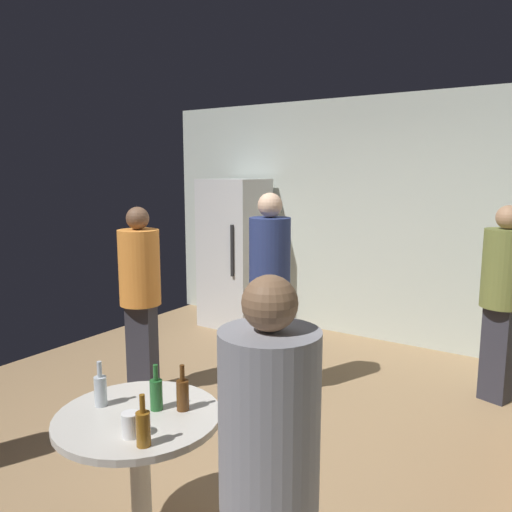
# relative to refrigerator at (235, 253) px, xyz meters

# --- Properties ---
(ground_plane) EXTENTS (5.20, 5.20, 0.10)m
(ground_plane) POSITION_rel_refrigerator_xyz_m (1.51, -2.20, -0.95)
(ground_plane) COLOR #9E7C56
(wall_back) EXTENTS (5.32, 0.06, 2.70)m
(wall_back) POSITION_rel_refrigerator_xyz_m (1.51, 0.43, 0.45)
(wall_back) COLOR beige
(wall_back) RESTS_ON ground_plane
(refrigerator) EXTENTS (0.70, 0.68, 1.80)m
(refrigerator) POSITION_rel_refrigerator_xyz_m (0.00, 0.00, 0.00)
(refrigerator) COLOR silver
(refrigerator) RESTS_ON ground_plane
(foreground_table) EXTENTS (0.80, 0.80, 0.73)m
(foreground_table) POSITION_rel_refrigerator_xyz_m (1.90, -3.42, -0.27)
(foreground_table) COLOR beige
(foreground_table) RESTS_ON ground_plane
(beer_bottle_amber) EXTENTS (0.06, 0.06, 0.23)m
(beer_bottle_amber) POSITION_rel_refrigerator_xyz_m (2.13, -3.61, -0.08)
(beer_bottle_amber) COLOR #8C5919
(beer_bottle_amber) RESTS_ON foreground_table
(beer_bottle_brown) EXTENTS (0.06, 0.06, 0.23)m
(beer_bottle_brown) POSITION_rel_refrigerator_xyz_m (2.05, -3.27, -0.08)
(beer_bottle_brown) COLOR #593314
(beer_bottle_brown) RESTS_ON foreground_table
(beer_bottle_green) EXTENTS (0.06, 0.06, 0.23)m
(beer_bottle_green) POSITION_rel_refrigerator_xyz_m (1.94, -3.34, -0.08)
(beer_bottle_green) COLOR #26662D
(beer_bottle_green) RESTS_ON foreground_table
(beer_bottle_clear) EXTENTS (0.06, 0.06, 0.23)m
(beer_bottle_clear) POSITION_rel_refrigerator_xyz_m (1.68, -3.46, -0.08)
(beer_bottle_clear) COLOR silver
(beer_bottle_clear) RESTS_ON foreground_table
(plastic_cup_white) EXTENTS (0.08, 0.08, 0.11)m
(plastic_cup_white) POSITION_rel_refrigerator_xyz_m (2.03, -3.59, -0.11)
(plastic_cup_white) COLOR white
(plastic_cup_white) RESTS_ON foreground_table
(person_in_gray_shirt) EXTENTS (0.47, 0.47, 1.57)m
(person_in_gray_shirt) POSITION_rel_refrigerator_xyz_m (2.81, -3.69, 0.01)
(person_in_gray_shirt) COLOR #2D2D38
(person_in_gray_shirt) RESTS_ON ground_plane
(person_in_orange_shirt) EXTENTS (0.42, 0.42, 1.61)m
(person_in_orange_shirt) POSITION_rel_refrigerator_xyz_m (0.54, -2.10, 0.04)
(person_in_orange_shirt) COLOR #2D2D38
(person_in_orange_shirt) RESTS_ON ground_plane
(person_in_olive_shirt) EXTENTS (0.43, 0.43, 1.63)m
(person_in_olive_shirt) POSITION_rel_refrigerator_xyz_m (3.08, -0.56, 0.05)
(person_in_olive_shirt) COLOR #2D2D38
(person_in_olive_shirt) RESTS_ON ground_plane
(person_in_navy_shirt) EXTENTS (0.40, 0.40, 1.72)m
(person_in_navy_shirt) POSITION_rel_refrigerator_xyz_m (1.46, -1.52, 0.11)
(person_in_navy_shirt) COLOR #2D2D38
(person_in_navy_shirt) RESTS_ON ground_plane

